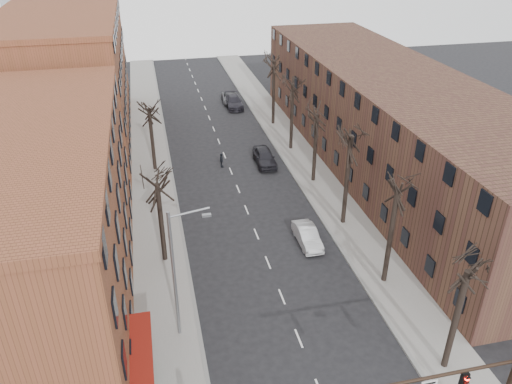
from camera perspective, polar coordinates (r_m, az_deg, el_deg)
sidewalk_left at (r=53.77m, az=-11.90°, el=2.98°), size 4.00×90.00×0.15m
sidewalk_right at (r=55.99m, az=4.66°, el=4.61°), size 4.00×90.00×0.15m
building_left_near at (r=34.34m, az=-24.99°, el=-3.81°), size 12.00×26.00×12.00m
building_left_far at (r=60.40m, az=-20.65°, el=11.70°), size 12.00×28.00×14.00m
building_right at (r=52.78m, az=14.90°, el=7.96°), size 12.00×50.00×10.00m
tree_right_a at (r=32.74m, az=20.64°, el=-18.18°), size 5.20×5.20×10.00m
tree_right_b at (r=37.66m, az=14.36°, el=-9.86°), size 5.20×5.20×10.80m
tree_right_c at (r=43.50m, az=9.87°, el=-3.53°), size 5.20×5.20×11.60m
tree_right_d at (r=49.94m, az=6.54°, el=1.25°), size 5.20×5.20×10.00m
tree_right_e at (r=56.79m, az=3.98°, el=4.91°), size 5.20×5.20×10.80m
tree_right_f at (r=63.90m, az=1.96°, el=7.76°), size 5.20×5.20×11.60m
tree_left_a at (r=39.12m, az=-10.32°, el=-7.69°), size 5.20×5.20×9.50m
tree_left_b at (r=52.90m, az=-11.42°, el=2.50°), size 5.20×5.20×9.50m
streetlight at (r=29.71m, az=-9.07°, el=-8.81°), size 2.45×0.22×9.03m
silver_sedan at (r=40.18m, az=5.89°, el=-5.02°), size 1.49×4.22×1.39m
parked_car_near at (r=52.76m, az=0.99°, el=4.03°), size 2.10×4.94×1.67m
parked_car_mid at (r=69.75m, az=-2.53°, el=10.27°), size 2.40×5.42×1.55m
parked_car_far at (r=71.70m, az=-2.96°, el=10.69°), size 2.49×4.91×1.33m
pedestrian_crossing at (r=52.26m, az=-3.96°, el=3.64°), size 0.40×0.92×1.55m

